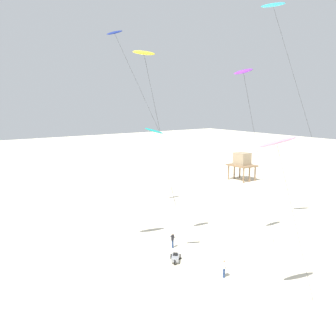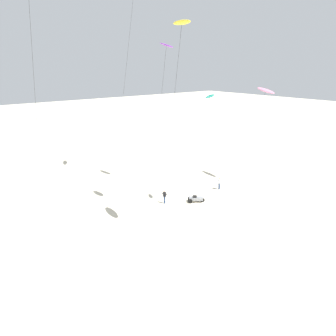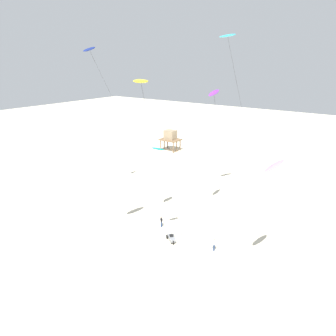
{
  "view_description": "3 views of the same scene",
  "coord_description": "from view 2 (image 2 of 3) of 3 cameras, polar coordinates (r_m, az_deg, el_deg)",
  "views": [
    {
      "loc": [
        33.74,
        -16.68,
        16.08
      ],
      "look_at": [
        1.58,
        6.84,
        9.36
      ],
      "focal_mm": 45.1,
      "sensor_mm": 36.0,
      "label": 1
    },
    {
      "loc": [
        -25.78,
        -21.74,
        16.54
      ],
      "look_at": [
        -1.41,
        8.24,
        4.84
      ],
      "focal_mm": 37.47,
      "sensor_mm": 36.0,
      "label": 2
    },
    {
      "loc": [
        22.49,
        -21.73,
        22.46
      ],
      "look_at": [
        1.66,
        7.24,
        10.07
      ],
      "focal_mm": 33.08,
      "sensor_mm": 36.0,
      "label": 3
    }
  ],
  "objects": [
    {
      "name": "kite_pink",
      "position": [
        49.54,
        15.59,
        11.98
      ],
      "size": [
        1.79,
        5.8,
        13.43
      ],
      "color": "pink",
      "rests_on": "ground"
    },
    {
      "name": "ground_plane",
      "position": [
        37.56,
        9.78,
        -9.55
      ],
      "size": [
        260.0,
        260.0,
        0.0
      ],
      "primitive_type": "plane",
      "color": "beige"
    },
    {
      "name": "kite_white",
      "position": [
        36.19,
        -4.39,
        1.79
      ],
      "size": [
        1.57,
        3.41,
        7.56
      ],
      "color": "white",
      "rests_on": "ground"
    },
    {
      "name": "kite_purple",
      "position": [
        46.86,
        -0.31,
        19.04
      ],
      "size": [
        1.49,
        5.86,
        19.09
      ],
      "color": "purple",
      "rests_on": "ground"
    },
    {
      "name": "kite_yellow",
      "position": [
        37.25,
        2.23,
        22.31
      ],
      "size": [
        1.52,
        5.56,
        20.6
      ],
      "color": "yellow",
      "rests_on": "ground"
    },
    {
      "name": "kite_teal",
      "position": [
        38.75,
        6.74,
        11.08
      ],
      "size": [
        1.49,
        4.91,
        13.42
      ],
      "color": "teal",
      "rests_on": "ground"
    },
    {
      "name": "kite_flyer_nearest",
      "position": [
        47.84,
        8.35,
        -2.43
      ],
      "size": [
        0.54,
        0.52,
        1.67
      ],
      "color": "navy",
      "rests_on": "ground"
    },
    {
      "name": "kite_flyer_middle",
      "position": [
        42.72,
        -0.57,
        -4.64
      ],
      "size": [
        0.71,
        0.71,
        1.67
      ],
      "color": "navy",
      "rests_on": "ground"
    },
    {
      "name": "beach_buggy",
      "position": [
        43.41,
        4.51,
        -5.0
      ],
      "size": [
        1.96,
        1.84,
        0.82
      ],
      "color": "gray",
      "rests_on": "ground"
    }
  ]
}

